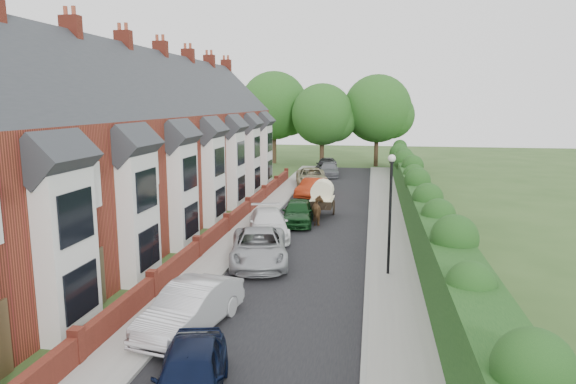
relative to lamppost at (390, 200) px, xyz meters
name	(u,v)px	position (x,y,z in m)	size (l,w,h in m)	color
ground	(294,308)	(-3.40, -4.00, -3.30)	(140.00, 140.00, 0.00)	#2D4C1E
road	(315,231)	(-3.90, 7.00, -3.29)	(6.00, 58.00, 0.02)	black
pavement_hedge_side	(388,233)	(0.20, 7.00, -3.24)	(2.20, 58.00, 0.12)	#9A9791
pavement_house_side	(249,228)	(-7.75, 7.00, -3.24)	(1.70, 58.00, 0.12)	#9A9791
kerb_hedge_side	(369,233)	(-0.85, 7.00, -3.23)	(0.18, 58.00, 0.13)	#989993
kerb_house_side	(262,228)	(-6.95, 7.00, -3.23)	(0.18, 58.00, 0.13)	#989993
hedge	(423,207)	(2.00, 7.00, -1.70)	(2.10, 58.00, 2.85)	#113714
terrace_row	(131,152)	(-14.27, 5.98, 1.18)	(9.05, 40.50, 11.50)	brown
garden_wall_row	(227,224)	(-8.75, 6.00, -2.84)	(0.35, 40.35, 1.10)	maroon
lamppost	(390,200)	(0.00, 0.00, 0.00)	(0.32, 0.32, 5.16)	black
tree_far_left	(325,116)	(-6.05, 36.08, 2.41)	(7.14, 6.80, 9.29)	#332316
tree_far_right	(381,110)	(-0.01, 38.08, 3.02)	(7.98, 7.60, 10.31)	#332316
tree_far_back	(278,107)	(-11.99, 39.08, 3.32)	(8.40, 8.00, 10.82)	#332316
car_navy	(190,375)	(-5.00, -10.20, -2.58)	(1.69, 4.20, 1.43)	black
car_silver_a	(191,307)	(-6.40, -6.32, -2.53)	(1.62, 4.63, 1.53)	silver
car_silver_b	(259,247)	(-5.77, 0.85, -2.55)	(2.50, 5.41, 1.50)	#A0A2A7
car_white	(268,224)	(-6.27, 5.42, -2.56)	(2.05, 5.05, 1.47)	white
car_green	(298,212)	(-5.12, 8.60, -2.55)	(1.77, 4.40, 1.50)	#103515
car_red	(312,188)	(-5.31, 17.80, -2.59)	(1.51, 4.32, 1.42)	#9B2A10
car_beige	(311,177)	(-6.00, 22.90, -2.52)	(2.58, 5.59, 1.55)	tan
car_grey	(329,170)	(-5.00, 29.00, -2.63)	(1.87, 4.59, 1.33)	slate
car_black	(326,165)	(-5.52, 31.65, -2.50)	(1.89, 4.71, 1.60)	black
horse	(319,211)	(-3.87, 8.90, -2.49)	(0.87, 1.91, 1.62)	#53371E
horse_cart	(322,196)	(-3.87, 10.97, -1.94)	(1.49, 3.29, 2.37)	black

